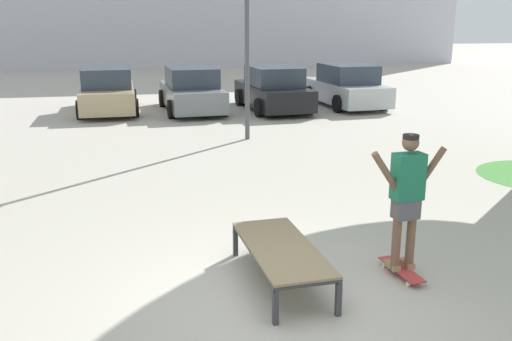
{
  "coord_description": "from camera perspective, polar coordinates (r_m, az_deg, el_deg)",
  "views": [
    {
      "loc": [
        -1.39,
        -5.47,
        3.08
      ],
      "look_at": [
        0.16,
        2.08,
        1.0
      ],
      "focal_mm": 39.61,
      "sensor_mm": 36.0,
      "label": 1
    }
  ],
  "objects": [
    {
      "name": "ground_plane",
      "position": [
        6.43,
        2.4,
        -13.53
      ],
      "size": [
        120.0,
        120.0,
        0.0
      ],
      "primitive_type": "plane",
      "color": "#B2AA9E"
    },
    {
      "name": "skate_box",
      "position": [
        6.79,
        2.57,
        -8.04
      ],
      "size": [
        0.87,
        1.94,
        0.46
      ],
      "color": "#38383D",
      "rests_on": "ground"
    },
    {
      "name": "skateboard",
      "position": [
        7.31,
        14.46,
        -9.68
      ],
      "size": [
        0.28,
        0.82,
        0.09
      ],
      "color": "#B23333",
      "rests_on": "ground"
    },
    {
      "name": "skater",
      "position": [
        6.96,
        14.99,
        -2.21
      ],
      "size": [
        1.0,
        0.31,
        1.69
      ],
      "color": "brown",
      "rests_on": "skateboard"
    },
    {
      "name": "car_tan",
      "position": [
        19.82,
        -14.74,
        7.71
      ],
      "size": [
        2.01,
        4.25,
        1.5
      ],
      "color": "tan",
      "rests_on": "ground"
    },
    {
      "name": "car_grey",
      "position": [
        19.45,
        -6.53,
        7.97
      ],
      "size": [
        2.12,
        4.3,
        1.5
      ],
      "color": "slate",
      "rests_on": "ground"
    },
    {
      "name": "car_black",
      "position": [
        19.63,
        1.73,
        8.13
      ],
      "size": [
        2.15,
        4.31,
        1.5
      ],
      "color": "black",
      "rests_on": "ground"
    },
    {
      "name": "car_silver",
      "position": [
        20.76,
        9.08,
        8.33
      ],
      "size": [
        2.17,
        4.32,
        1.5
      ],
      "color": "#B7BABF",
      "rests_on": "ground"
    }
  ]
}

